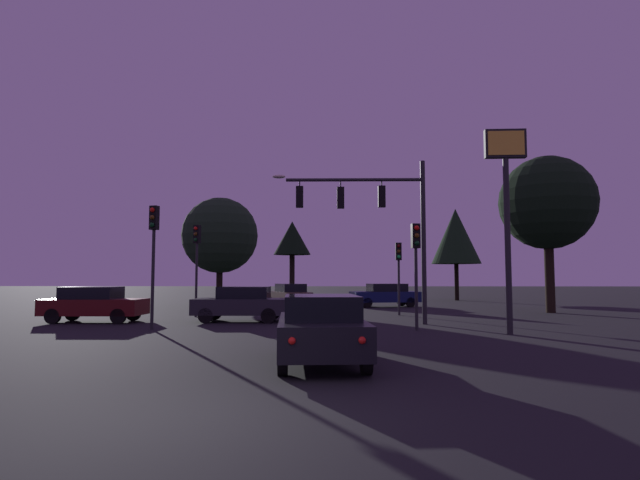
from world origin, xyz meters
TOP-DOWN VIEW (x-y plane):
  - ground_plane at (0.00, 24.50)m, footprint 168.00×168.00m
  - traffic_signal_mast_arm at (3.41, 14.48)m, footprint 6.42×0.43m
  - traffic_light_corner_left at (-5.02, 11.99)m, footprint 0.35×0.38m
  - traffic_light_corner_right at (4.71, 11.96)m, footprint 0.34×0.37m
  - traffic_light_median at (-5.06, 18.13)m, footprint 0.36×0.38m
  - traffic_light_far_side at (5.02, 19.58)m, footprint 0.31×0.35m
  - car_nearside_lane at (1.43, 4.70)m, footprint 2.20×4.42m
  - car_crossing_left at (-2.34, 15.54)m, footprint 4.11×1.94m
  - car_crossing_right at (-8.62, 15.02)m, footprint 4.24×1.91m
  - car_far_lane at (5.06, 27.17)m, footprint 4.75×2.80m
  - car_parked_lot at (-1.19, 26.50)m, footprint 3.19×4.61m
  - store_sign_illuminated at (7.66, 10.81)m, footprint 1.41×0.30m
  - tree_behind_sign at (12.04, 36.98)m, footprint 4.14×4.14m
  - tree_left_far at (-2.05, 38.24)m, footprint 3.28×3.28m
  - tree_center_horizon at (13.53, 21.70)m, footprint 5.18×5.18m
  - tree_right_cluster at (-6.09, 27.73)m, footprint 5.15×5.15m

SIDE VIEW (x-z plane):
  - ground_plane at x=0.00m, z-range 0.00..0.00m
  - car_parked_lot at x=-1.19m, z-range 0.03..1.55m
  - car_crossing_left at x=-2.34m, z-range 0.03..1.55m
  - car_crossing_right at x=-8.62m, z-range 0.04..1.56m
  - car_nearside_lane at x=1.43m, z-range 0.04..1.56m
  - car_far_lane at x=5.06m, z-range 0.04..1.56m
  - traffic_light_far_side at x=5.02m, z-range 0.79..4.50m
  - traffic_light_corner_right at x=4.71m, z-range 0.83..4.72m
  - traffic_light_median at x=-5.06m, z-range 0.93..5.43m
  - traffic_light_corner_left at x=-5.02m, z-range 0.95..5.54m
  - traffic_signal_mast_arm at x=3.41m, z-range 1.26..8.07m
  - tree_right_cluster at x=-6.09m, z-range 1.10..8.47m
  - store_sign_illuminated at x=7.66m, z-range 1.63..8.68m
  - tree_left_far at x=-2.05m, z-range 1.88..8.78m
  - tree_behind_sign at x=12.04m, z-range 1.53..9.32m
  - tree_center_horizon at x=13.53m, z-range 1.71..10.36m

